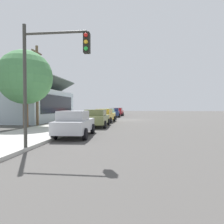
# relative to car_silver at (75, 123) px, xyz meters

# --- Properties ---
(ground_plane) EXTENTS (120.00, 120.00, 0.00)m
(ground_plane) POSITION_rel_car_silver_xyz_m (15.78, -2.77, -0.81)
(ground_plane) COLOR #4C4947
(sidewalk_curb) EXTENTS (60.00, 4.20, 0.16)m
(sidewalk_curb) POSITION_rel_car_silver_xyz_m (15.78, 2.83, -0.73)
(sidewalk_curb) COLOR #B2AFA8
(sidewalk_curb) RESTS_ON ground
(car_silver) EXTENTS (4.47, 2.13, 1.59)m
(car_silver) POSITION_rel_car_silver_xyz_m (0.00, 0.00, 0.00)
(car_silver) COLOR silver
(car_silver) RESTS_ON ground
(car_olive) EXTENTS (4.76, 2.17, 1.59)m
(car_olive) POSITION_rel_car_silver_xyz_m (6.09, -0.17, 0.00)
(car_olive) COLOR olive
(car_olive) RESTS_ON ground
(car_mustard) EXTENTS (4.53, 2.20, 1.59)m
(car_mustard) POSITION_rel_car_silver_xyz_m (11.54, -0.11, 0.00)
(car_mustard) COLOR gold
(car_mustard) RESTS_ON ground
(car_seafoam) EXTENTS (4.93, 2.13, 1.59)m
(car_seafoam) POSITION_rel_car_silver_xyz_m (17.21, 0.11, 0.00)
(car_seafoam) COLOR #9ED1BC
(car_seafoam) RESTS_ON ground
(car_navy) EXTENTS (4.64, 2.13, 1.59)m
(car_navy) POSITION_rel_car_silver_xyz_m (23.46, 0.01, 0.00)
(car_navy) COLOR navy
(car_navy) RESTS_ON ground
(car_cherry) EXTENTS (4.57, 2.20, 1.59)m
(car_cherry) POSITION_rel_car_silver_xyz_m (28.85, -0.16, 0.00)
(car_cherry) COLOR red
(car_cherry) RESTS_ON ground
(car_charcoal) EXTENTS (4.61, 2.11, 1.59)m
(car_charcoal) POSITION_rel_car_silver_xyz_m (35.10, 0.10, 0.00)
(car_charcoal) COLOR #2D3035
(car_charcoal) RESTS_ON ground
(storefront_building) EXTENTS (13.06, 6.46, 5.67)m
(storefront_building) POSITION_rel_car_silver_xyz_m (12.96, 9.21, 1.28)
(storefront_building) COLOR #ADBCC6
(storefront_building) RESTS_ON ground
(shade_tree) EXTENTS (4.51, 4.51, 6.56)m
(shade_tree) POSITION_rel_car_silver_xyz_m (4.00, 5.50, 3.48)
(shade_tree) COLOR brown
(shade_tree) RESTS_ON ground
(traffic_light_main) EXTENTS (0.37, 2.79, 5.20)m
(traffic_light_main) POSITION_rel_car_silver_xyz_m (-4.21, -0.23, 2.68)
(traffic_light_main) COLOR #383833
(traffic_light_main) RESTS_ON ground
(utility_pole_wooden) EXTENTS (1.80, 0.24, 7.50)m
(utility_pole_wooden) POSITION_rel_car_silver_xyz_m (5.90, 5.43, 3.12)
(utility_pole_wooden) COLOR brown
(utility_pole_wooden) RESTS_ON ground
(fire_hydrant_red) EXTENTS (0.22, 0.22, 0.71)m
(fire_hydrant_red) POSITION_rel_car_silver_xyz_m (12.19, 1.43, -0.32)
(fire_hydrant_red) COLOR red
(fire_hydrant_red) RESTS_ON sidewalk_curb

